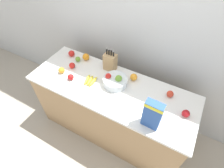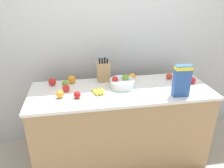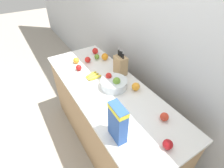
{
  "view_description": "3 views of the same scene",
  "coord_description": "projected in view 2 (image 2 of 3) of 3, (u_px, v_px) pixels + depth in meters",
  "views": [
    {
      "loc": [
        0.63,
        -1.12,
        2.33
      ],
      "look_at": [
        0.05,
        -0.06,
        1.02
      ],
      "focal_mm": 28.0,
      "sensor_mm": 36.0,
      "label": 1
    },
    {
      "loc": [
        -0.44,
        -2.01,
        1.87
      ],
      "look_at": [
        -0.1,
        0.01,
        0.96
      ],
      "focal_mm": 35.0,
      "sensor_mm": 36.0,
      "label": 2
    },
    {
      "loc": [
        1.19,
        -0.69,
        2.02
      ],
      "look_at": [
        0.02,
        0.04,
        0.95
      ],
      "focal_mm": 28.0,
      "sensor_mm": 36.0,
      "label": 3
    }
  ],
  "objects": [
    {
      "name": "apple_rear",
      "position": [
        66.0,
        88.0,
        2.22
      ],
      "size": [
        0.07,
        0.07,
        0.07
      ],
      "primitive_type": "sphere",
      "color": "red",
      "rests_on": "counter"
    },
    {
      "name": "counter",
      "position": [
        121.0,
        125.0,
        2.46
      ],
      "size": [
        1.89,
        0.7,
        0.9
      ],
      "color": "tan",
      "rests_on": "ground_plane"
    },
    {
      "name": "apple_near_bananas",
      "position": [
        52.0,
        82.0,
        2.36
      ],
      "size": [
        0.08,
        0.08,
        0.08
      ],
      "primitive_type": "sphere",
      "color": "red",
      "rests_on": "counter"
    },
    {
      "name": "orange_mid_left",
      "position": [
        60.0,
        94.0,
        2.09
      ],
      "size": [
        0.07,
        0.07,
        0.07
      ],
      "primitive_type": "sphere",
      "color": "orange",
      "rests_on": "counter"
    },
    {
      "name": "fruit_bowl",
      "position": [
        122.0,
        83.0,
        2.32
      ],
      "size": [
        0.27,
        0.27,
        0.14
      ],
      "color": "silver",
      "rests_on": "counter"
    },
    {
      "name": "cereal_box",
      "position": [
        182.0,
        80.0,
        2.08
      ],
      "size": [
        0.16,
        0.08,
        0.32
      ],
      "rotation": [
        0.0,
        0.0,
        -0.04
      ],
      "color": "#2D56A8",
      "rests_on": "counter"
    },
    {
      "name": "apple_rightmost",
      "position": [
        65.0,
        83.0,
        2.34
      ],
      "size": [
        0.07,
        0.07,
        0.07
      ],
      "primitive_type": "sphere",
      "color": "#6B9E33",
      "rests_on": "counter"
    },
    {
      "name": "orange_by_cereal",
      "position": [
        132.0,
        77.0,
        2.49
      ],
      "size": [
        0.08,
        0.08,
        0.08
      ],
      "primitive_type": "sphere",
      "color": "orange",
      "rests_on": "counter"
    },
    {
      "name": "orange_front_center",
      "position": [
        72.0,
        79.0,
        2.42
      ],
      "size": [
        0.09,
        0.09,
        0.09
      ],
      "primitive_type": "sphere",
      "color": "orange",
      "rests_on": "counter"
    },
    {
      "name": "banana_bunch",
      "position": [
        99.0,
        91.0,
        2.19
      ],
      "size": [
        0.13,
        0.17,
        0.04
      ],
      "rotation": [
        0.0,
        0.0,
        4.81
      ],
      "color": "yellow",
      "rests_on": "counter"
    },
    {
      "name": "apple_middle",
      "position": [
        169.0,
        76.0,
        2.52
      ],
      "size": [
        0.07,
        0.07,
        0.07
      ],
      "primitive_type": "sphere",
      "color": "red",
      "rests_on": "counter"
    },
    {
      "name": "apple_front",
      "position": [
        77.0,
        95.0,
        2.09
      ],
      "size": [
        0.07,
        0.07,
        0.07
      ],
      "primitive_type": "sphere",
      "color": "red",
      "rests_on": "counter"
    },
    {
      "name": "apple_leftmost",
      "position": [
        192.0,
        81.0,
        2.4
      ],
      "size": [
        0.07,
        0.07,
        0.07
      ],
      "primitive_type": "sphere",
      "color": "#A31419",
      "rests_on": "counter"
    },
    {
      "name": "ground_plane",
      "position": [
        120.0,
        156.0,
        2.64
      ],
      "size": [
        14.0,
        14.0,
        0.0
      ],
      "primitive_type": "plane",
      "color": "#B2A899"
    },
    {
      "name": "knife_block",
      "position": [
        104.0,
        72.0,
        2.44
      ],
      "size": [
        0.14,
        0.1,
        0.32
      ],
      "color": "tan",
      "rests_on": "counter"
    },
    {
      "name": "wall_back",
      "position": [
        112.0,
        39.0,
        2.62
      ],
      "size": [
        9.0,
        0.06,
        2.6
      ],
      "color": "silver",
      "rests_on": "ground_plane"
    }
  ]
}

